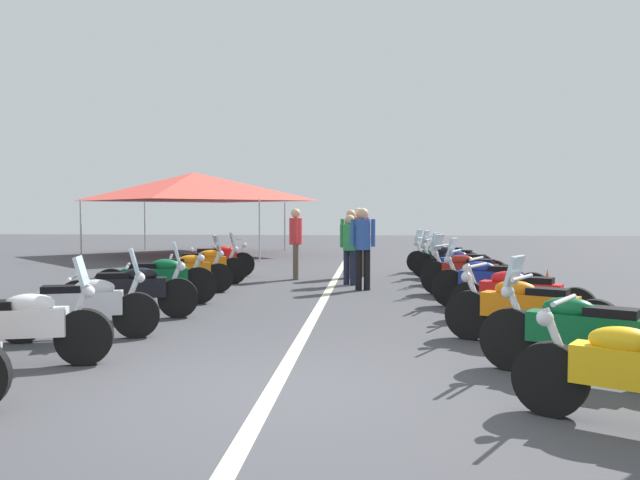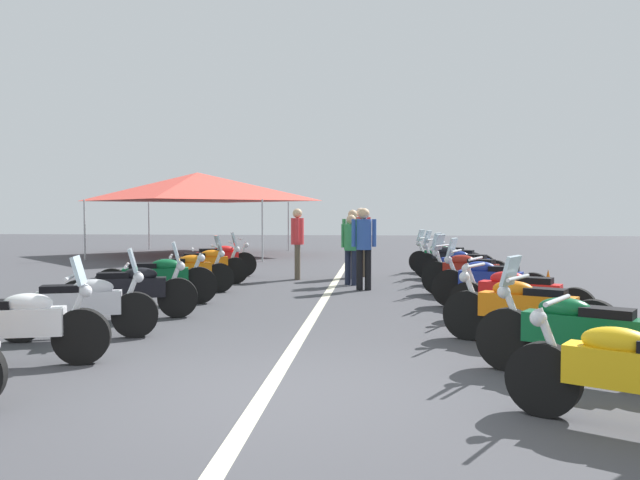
# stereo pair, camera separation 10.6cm
# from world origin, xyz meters

# --- Properties ---
(ground_plane) EXTENTS (80.00, 80.00, 0.00)m
(ground_plane) POSITION_xyz_m (0.00, 0.00, 0.00)
(ground_plane) COLOR #424247
(lane_centre_stripe) EXTENTS (25.50, 0.16, 0.01)m
(lane_centre_stripe) POSITION_xyz_m (5.50, 0.00, 0.00)
(lane_centre_stripe) COLOR beige
(lane_centre_stripe) RESTS_ON ground_plane
(motorcycle_left_row_1) EXTENTS (0.82, 2.04, 1.20)m
(motorcycle_left_row_1) POSITION_xyz_m (0.79, 2.89, 0.46)
(motorcycle_left_row_1) COLOR black
(motorcycle_left_row_1) RESTS_ON ground_plane
(motorcycle_left_row_2) EXTENTS (0.88, 1.96, 1.19)m
(motorcycle_left_row_2) POSITION_xyz_m (2.28, 2.84, 0.46)
(motorcycle_left_row_2) COLOR black
(motorcycle_left_row_2) RESTS_ON ground_plane
(motorcycle_left_row_3) EXTENTS (0.85, 2.09, 1.21)m
(motorcycle_left_row_3) POSITION_xyz_m (3.92, 2.83, 0.46)
(motorcycle_left_row_3) COLOR black
(motorcycle_left_row_3) RESTS_ON ground_plane
(motorcycle_left_row_4) EXTENTS (0.89, 2.13, 1.02)m
(motorcycle_left_row_4) POSITION_xyz_m (5.42, 2.94, 0.47)
(motorcycle_left_row_4) COLOR black
(motorcycle_left_row_4) RESTS_ON ground_plane
(motorcycle_left_row_5) EXTENTS (1.07, 1.95, 1.20)m
(motorcycle_left_row_5) POSITION_xyz_m (7.02, 2.91, 0.46)
(motorcycle_left_row_5) COLOR black
(motorcycle_left_row_5) RESTS_ON ground_plane
(motorcycle_left_row_6) EXTENTS (0.88, 1.97, 1.20)m
(motorcycle_left_row_6) POSITION_xyz_m (8.70, 2.94, 0.46)
(motorcycle_left_row_6) COLOR black
(motorcycle_left_row_6) RESTS_ON ground_plane
(motorcycle_left_row_7) EXTENTS (0.93, 1.93, 0.99)m
(motorcycle_left_row_7) POSITION_xyz_m (10.39, 3.07, 0.45)
(motorcycle_left_row_7) COLOR black
(motorcycle_left_row_7) RESTS_ON ground_plane
(motorcycle_right_row_1) EXTENTS (1.22, 1.95, 1.22)m
(motorcycle_right_row_1) POSITION_xyz_m (0.74, -3.03, 0.48)
(motorcycle_right_row_1) COLOR black
(motorcycle_right_row_1) RESTS_ON ground_plane
(motorcycle_right_row_2) EXTENTS (1.19, 1.99, 1.00)m
(motorcycle_right_row_2) POSITION_xyz_m (2.39, -2.87, 0.46)
(motorcycle_right_row_2) COLOR black
(motorcycle_right_row_2) RESTS_ON ground_plane
(motorcycle_right_row_3) EXTENTS (1.10, 1.99, 0.98)m
(motorcycle_right_row_3) POSITION_xyz_m (3.92, -3.10, 0.45)
(motorcycle_right_row_3) COLOR black
(motorcycle_right_row_3) RESTS_ON ground_plane
(motorcycle_right_row_4) EXTENTS (0.96, 1.97, 1.22)m
(motorcycle_right_row_4) POSITION_xyz_m (5.46, -2.93, 0.47)
(motorcycle_right_row_4) COLOR black
(motorcycle_right_row_4) RESTS_ON ground_plane
(motorcycle_right_row_5) EXTENTS (1.19, 1.86, 1.23)m
(motorcycle_right_row_5) POSITION_xyz_m (7.02, -2.81, 0.48)
(motorcycle_right_row_5) COLOR black
(motorcycle_right_row_5) RESTS_ON ground_plane
(motorcycle_right_row_6) EXTENTS (1.02, 1.88, 1.20)m
(motorcycle_right_row_6) POSITION_xyz_m (8.81, -2.94, 0.46)
(motorcycle_right_row_6) COLOR black
(motorcycle_right_row_6) RESTS_ON ground_plane
(motorcycle_right_row_7) EXTENTS (0.96, 1.97, 1.21)m
(motorcycle_right_row_7) POSITION_xyz_m (10.26, -2.87, 0.47)
(motorcycle_right_row_7) COLOR black
(motorcycle_right_row_7) RESTS_ON ground_plane
(motorcycle_right_row_8) EXTENTS (1.05, 1.97, 1.19)m
(motorcycle_right_row_8) POSITION_xyz_m (11.80, -2.82, 0.46)
(motorcycle_right_row_8) COLOR black
(motorcycle_right_row_8) RESTS_ON ground_plane
(traffic_cone_0) EXTENTS (0.36, 0.36, 0.61)m
(traffic_cone_0) POSITION_xyz_m (6.43, -4.17, 0.29)
(traffic_cone_0) COLOR orange
(traffic_cone_0) RESTS_ON ground_plane
(bystander_0) EXTENTS (0.32, 0.53, 1.76)m
(bystander_0) POSITION_xyz_m (7.94, -0.72, 1.04)
(bystander_0) COLOR black
(bystander_0) RESTS_ON ground_plane
(bystander_1) EXTENTS (0.32, 0.53, 1.73)m
(bystander_1) POSITION_xyz_m (10.42, -0.38, 1.02)
(bystander_1) COLOR brown
(bystander_1) RESTS_ON ground_plane
(bystander_2) EXTENTS (0.32, 0.47, 1.61)m
(bystander_2) POSITION_xyz_m (8.89, -0.41, 0.94)
(bystander_2) COLOR #1E2338
(bystander_2) RESTS_ON ground_plane
(bystander_3) EXTENTS (0.32, 0.51, 1.78)m
(bystander_3) POSITION_xyz_m (10.76, -0.57, 1.05)
(bystander_3) COLOR brown
(bystander_3) RESTS_ON ground_plane
(bystander_4) EXTENTS (0.53, 0.32, 1.76)m
(bystander_4) POSITION_xyz_m (9.98, 0.97, 1.04)
(bystander_4) COLOR brown
(bystander_4) RESTS_ON ground_plane
(event_tent) EXTENTS (6.91, 6.91, 3.20)m
(event_tent) POSITION_xyz_m (18.66, 5.98, 2.65)
(event_tent) COLOR #E54C3F
(event_tent) RESTS_ON ground_plane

